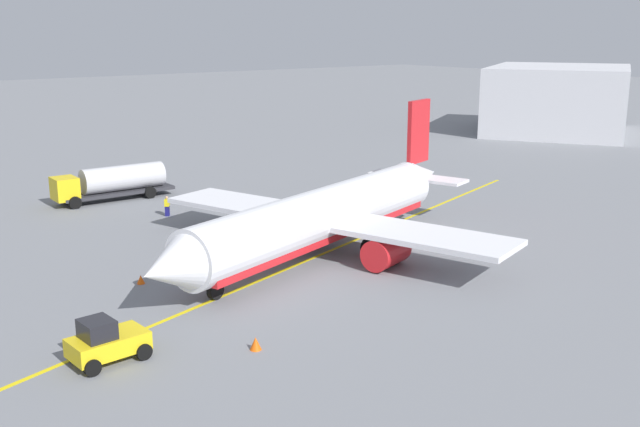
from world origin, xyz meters
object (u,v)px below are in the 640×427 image
object	(u,v)px
safety_cone_nose	(256,343)
safety_cone_wingtip	(141,279)
airplane	(324,217)
refueling_worker	(167,206)
fuel_tanker	(113,182)
pushback_tug	(106,342)

from	to	relation	value
safety_cone_nose	safety_cone_wingtip	xyz separation A→B (m)	(0.34, -12.60, -0.05)
airplane	refueling_worker	world-z (taller)	airplane
airplane	fuel_tanker	xyz separation A→B (m)	(5.13, -25.03, -0.95)
safety_cone_wingtip	fuel_tanker	bearing A→B (deg)	-108.68
fuel_tanker	safety_cone_nose	size ratio (longest dim) A/B	16.79
airplane	fuel_tanker	world-z (taller)	airplane
refueling_worker	safety_cone_nose	bearing A→B (deg)	72.24
pushback_tug	safety_cone_nose	size ratio (longest dim) A/B	5.68
pushback_tug	safety_cone_nose	xyz separation A→B (m)	(-6.33, 3.21, -0.68)
pushback_tug	safety_cone_wingtip	bearing A→B (deg)	-122.50
safety_cone_nose	safety_cone_wingtip	world-z (taller)	safety_cone_nose
safety_cone_nose	fuel_tanker	bearing A→B (deg)	-101.82
pushback_tug	safety_cone_wingtip	distance (m)	11.16
pushback_tug	refueling_worker	size ratio (longest dim) A/B	2.18
pushback_tug	safety_cone_wingtip	world-z (taller)	pushback_tug
safety_cone_nose	safety_cone_wingtip	distance (m)	12.60
fuel_tanker	safety_cone_wingtip	size ratio (longest dim) A/B	19.82
refueling_worker	safety_cone_nose	xyz separation A→B (m)	(8.76, 27.33, -0.49)
airplane	safety_cone_wingtip	size ratio (longest dim) A/B	59.01
fuel_tanker	pushback_tug	size ratio (longest dim) A/B	2.96
pushback_tug	refueling_worker	distance (m)	28.45
fuel_tanker	pushback_tug	bearing A→B (deg)	67.00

